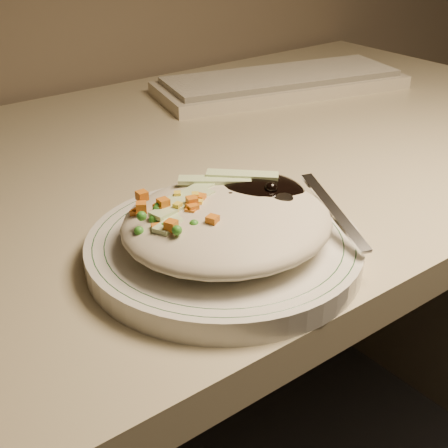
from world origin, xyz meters
TOP-DOWN VIEW (x-y plane):
  - desk at (0.00, 1.38)m, footprint 1.40×0.70m
  - plate at (-0.07, 1.15)m, footprint 0.25×0.25m
  - plate_rim at (-0.07, 1.15)m, footprint 0.24×0.24m
  - meal at (-0.07, 1.15)m, footprint 0.21×0.19m
  - keyboard at (0.33, 1.52)m, footprint 0.44×0.24m

SIDE VIEW (x-z plane):
  - desk at x=0.00m, z-range 0.17..0.91m
  - plate at x=-0.07m, z-range 0.74..0.76m
  - keyboard at x=0.33m, z-range 0.74..0.77m
  - plate_rim at x=-0.07m, z-range 0.76..0.76m
  - meal at x=-0.07m, z-range 0.76..0.81m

